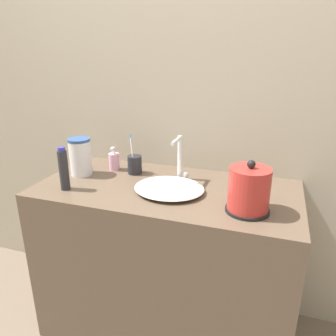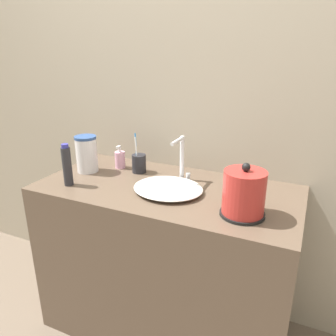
% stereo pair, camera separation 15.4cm
% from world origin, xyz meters
% --- Properties ---
extents(wall_back, '(6.00, 0.04, 2.60)m').
position_xyz_m(wall_back, '(0.00, 0.62, 1.30)').
color(wall_back, '#ADA38E').
rests_on(wall_back, ground_plane).
extents(vanity_counter, '(1.25, 0.60, 0.84)m').
position_xyz_m(vanity_counter, '(0.00, 0.30, 0.42)').
color(vanity_counter, brown).
rests_on(vanity_counter, ground_plane).
extents(sink_basin, '(0.33, 0.29, 0.04)m').
position_xyz_m(sink_basin, '(0.03, 0.26, 0.86)').
color(sink_basin, white).
rests_on(sink_basin, vanity_counter).
extents(faucet, '(0.06, 0.14, 0.23)m').
position_xyz_m(faucet, '(0.03, 0.41, 0.96)').
color(faucet, silver).
rests_on(faucet, vanity_counter).
extents(electric_kettle, '(0.18, 0.18, 0.22)m').
position_xyz_m(electric_kettle, '(0.39, 0.17, 0.93)').
color(electric_kettle, black).
rests_on(electric_kettle, vanity_counter).
extents(toothbrush_cup, '(0.08, 0.08, 0.21)m').
position_xyz_m(toothbrush_cup, '(-0.22, 0.43, 0.89)').
color(toothbrush_cup, '#232328').
rests_on(toothbrush_cup, vanity_counter).
extents(lotion_bottle, '(0.06, 0.06, 0.13)m').
position_xyz_m(lotion_bottle, '(-0.35, 0.45, 0.89)').
color(lotion_bottle, '#EAA8C6').
rests_on(lotion_bottle, vanity_counter).
extents(shampoo_bottle, '(0.04, 0.04, 0.21)m').
position_xyz_m(shampoo_bottle, '(-0.45, 0.13, 0.94)').
color(shampoo_bottle, '#28282D').
rests_on(shampoo_bottle, vanity_counter).
extents(water_pitcher, '(0.12, 0.12, 0.20)m').
position_xyz_m(water_pitcher, '(-0.48, 0.33, 0.94)').
color(water_pitcher, silver).
rests_on(water_pitcher, vanity_counter).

